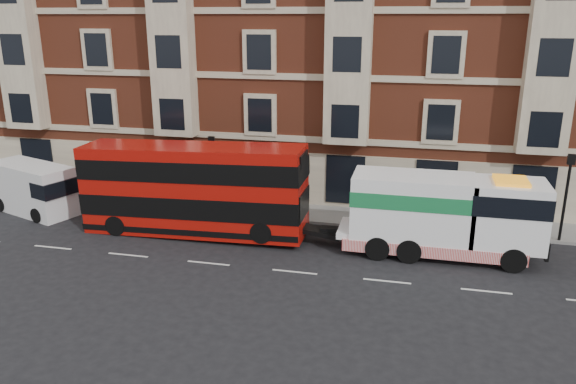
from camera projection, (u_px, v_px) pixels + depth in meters
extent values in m
plane|color=black|center=(295.00, 272.00, 24.55)|extent=(120.00, 120.00, 0.00)
cube|color=slate|center=(323.00, 214.00, 31.50)|extent=(90.00, 3.00, 0.15)
cube|color=brown|center=(354.00, 44.00, 35.69)|extent=(45.00, 12.00, 18.00)
cylinder|color=black|center=(213.00, 178.00, 30.97)|extent=(0.14, 0.14, 4.00)
cube|color=black|center=(211.00, 141.00, 30.34)|extent=(0.35, 0.15, 0.50)
cylinder|color=black|center=(565.00, 202.00, 27.07)|extent=(0.14, 0.14, 4.00)
cube|color=black|center=(572.00, 159.00, 26.44)|extent=(0.35, 0.15, 0.50)
cube|color=#AC1009|center=(193.00, 189.00, 28.22)|extent=(11.34, 2.53, 4.46)
cube|color=black|center=(194.00, 202.00, 28.42)|extent=(11.38, 2.59, 1.06)
cube|color=black|center=(192.00, 167.00, 27.87)|extent=(11.38, 2.59, 1.01)
cylinder|color=black|center=(116.00, 225.00, 28.54)|extent=(1.05, 0.32, 1.05)
cylinder|color=black|center=(137.00, 211.00, 30.67)|extent=(1.05, 0.32, 1.05)
cylinder|color=black|center=(261.00, 232.00, 26.79)|extent=(1.05, 0.32, 1.05)
cylinder|color=black|center=(273.00, 217.00, 28.91)|extent=(1.05, 0.32, 1.05)
cube|color=white|center=(437.00, 236.00, 26.04)|extent=(9.11, 2.33, 0.30)
cube|color=white|center=(507.00, 214.00, 25.01)|extent=(3.24, 2.53, 2.94)
cube|color=white|center=(412.00, 206.00, 25.90)|extent=(5.47, 2.53, 2.94)
cube|color=#1A773F|center=(413.00, 195.00, 25.75)|extent=(5.52, 2.57, 0.71)
cube|color=red|center=(432.00, 242.00, 26.19)|extent=(8.10, 2.59, 0.56)
cylinder|color=black|center=(513.00, 260.00, 24.40)|extent=(1.11, 0.35, 1.11)
cylinder|color=black|center=(506.00, 241.00, 26.53)|extent=(1.11, 0.35, 1.11)
cylinder|color=black|center=(409.00, 251.00, 25.36)|extent=(1.11, 0.41, 1.11)
cylinder|color=black|center=(410.00, 233.00, 27.49)|extent=(1.11, 0.41, 1.11)
cylinder|color=black|center=(377.00, 248.00, 25.67)|extent=(1.11, 0.41, 1.11)
cylinder|color=black|center=(381.00, 230.00, 27.80)|extent=(1.11, 0.41, 1.11)
cube|color=white|center=(33.00, 188.00, 31.74)|extent=(5.74, 3.82, 2.77)
cylinder|color=black|center=(1.00, 204.00, 32.11)|extent=(0.85, 0.53, 0.81)
cylinder|color=black|center=(33.00, 195.00, 33.73)|extent=(0.85, 0.53, 0.81)
cylinder|color=black|center=(37.00, 215.00, 30.34)|extent=(0.85, 0.53, 0.81)
cylinder|color=black|center=(69.00, 205.00, 31.96)|extent=(0.85, 0.53, 0.81)
imported|color=#191D33|center=(153.00, 190.00, 32.92)|extent=(0.70, 0.57, 1.64)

